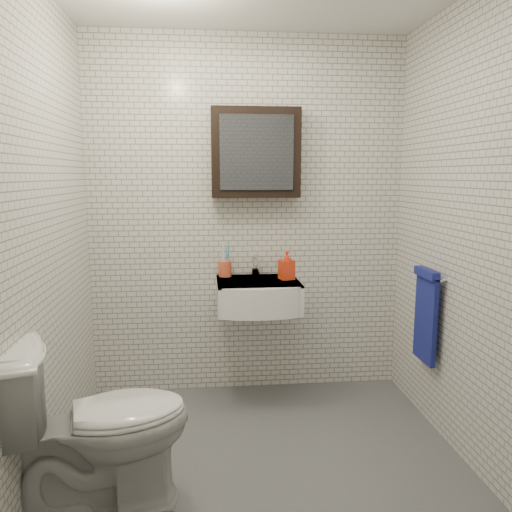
% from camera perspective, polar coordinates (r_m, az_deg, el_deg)
% --- Properties ---
extents(ground, '(2.20, 2.00, 0.01)m').
position_cam_1_polar(ground, '(2.95, 0.84, -22.40)').
color(ground, '#53555C').
rests_on(ground, ground).
extents(room_shell, '(2.22, 2.02, 2.51)m').
position_cam_1_polar(room_shell, '(2.51, 0.92, 7.27)').
color(room_shell, silver).
rests_on(room_shell, ground).
extents(washbasin, '(0.55, 0.50, 0.20)m').
position_cam_1_polar(washbasin, '(3.34, 0.29, -4.54)').
color(washbasin, white).
rests_on(washbasin, room_shell).
extents(faucet, '(0.06, 0.20, 0.15)m').
position_cam_1_polar(faucet, '(3.50, -0.04, -1.21)').
color(faucet, silver).
rests_on(faucet, washbasin).
extents(mirror_cabinet, '(0.60, 0.15, 0.60)m').
position_cam_1_polar(mirror_cabinet, '(3.44, -0.04, 11.69)').
color(mirror_cabinet, black).
rests_on(mirror_cabinet, room_shell).
extents(towel_rail, '(0.09, 0.30, 0.58)m').
position_cam_1_polar(towel_rail, '(3.25, 18.85, -6.03)').
color(towel_rail, silver).
rests_on(towel_rail, room_shell).
extents(toothbrush_cup, '(0.11, 0.11, 0.24)m').
position_cam_1_polar(toothbrush_cup, '(3.50, -3.56, -1.35)').
color(toothbrush_cup, '#CF5333').
rests_on(toothbrush_cup, washbasin).
extents(soap_bottle, '(0.11, 0.12, 0.20)m').
position_cam_1_polar(soap_bottle, '(3.39, 3.53, -1.04)').
color(soap_bottle, orange).
rests_on(soap_bottle, washbasin).
extents(toilet, '(0.92, 0.68, 0.84)m').
position_cam_1_polar(toilet, '(2.52, -17.62, -17.89)').
color(toilet, silver).
rests_on(toilet, ground).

